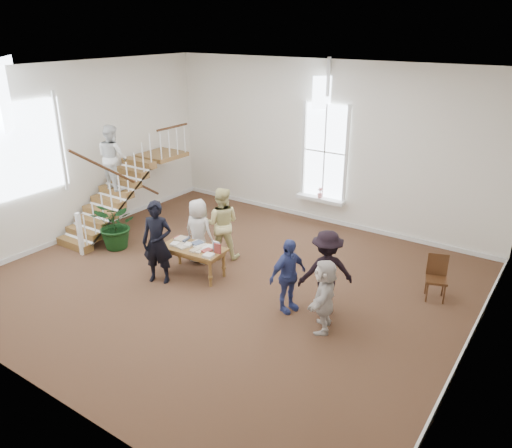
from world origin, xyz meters
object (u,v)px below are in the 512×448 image
Objects in this scene: police_officer at (157,242)px; woman_cluster_c at (324,296)px; woman_cluster_b at (326,271)px; woman_cluster_a at (288,276)px; floor_plant at (117,225)px; side_chair at (437,274)px; elderly_woman at (199,231)px; person_yellow at (222,223)px; library_table at (193,250)px.

police_officer is 3.90m from woman_cluster_c.
woman_cluster_a is at bearing -4.77° from woman_cluster_b.
police_officer is 1.48× the size of floor_plant.
floor_plant is 1.32× the size of side_chair.
police_officer reaches higher than elderly_woman.
elderly_woman is 0.59m from person_yellow.
elderly_woman is (-0.34, 0.59, 0.18)m from library_table.
woman_cluster_b is 5.70m from floor_plant.
floor_plant is at bearing 106.42° from woman_cluster_a.
person_yellow is 1.86× the size of side_chair.
woman_cluster_c is 1.49× the size of side_chair.
floor_plant reaches higher than side_chair.
police_officer is at bearing 82.40° from elderly_woman.
side_chair is at bearing -167.11° from elderly_woman.
library_table is 1.12m from person_yellow.
side_chair is (5.27, 2.72, -0.40)m from police_officer.
woman_cluster_a is 0.92m from woman_cluster_c.
woman_cluster_c is at bearing 163.57° from elderly_woman.
woman_cluster_c is (3.44, -0.31, 0.10)m from library_table.
police_officer is at bearing -17.49° from floor_plant.
police_officer is at bearing -127.67° from library_table.
woman_cluster_b reaches higher than woman_cluster_a.
woman_cluster_b is (3.48, -0.25, 0.06)m from elderly_woman.
woman_cluster_a is (2.98, 0.55, -0.16)m from police_officer.
library_table is 0.98× the size of woman_cluster_a.
person_yellow reaches higher than woman_cluster_c.
elderly_woman is at bearing 14.91° from floor_plant.
woman_cluster_b is 2.43m from side_chair.
floor_plant is (-2.50, -1.09, -0.26)m from person_yellow.
elderly_woman is 3.89m from woman_cluster_c.
police_officer is at bearing -103.68° from woman_cluster_c.
person_yellow is at bearing 87.68° from library_table.
library_table is at bearing 33.16° from police_officer.
side_chair is (7.37, 2.06, -0.10)m from floor_plant.
floor_plant is (-2.54, 0.00, 0.02)m from library_table.
woman_cluster_a is at bearing -156.05° from side_chair.
floor_plant is (-2.10, 0.66, -0.30)m from police_officer.
person_yellow is 1.25× the size of woman_cluster_c.
elderly_woman is 2.29m from floor_plant.
floor_plant is at bearing -4.61° from person_yellow.
woman_cluster_c is at bearing -3.00° from floor_plant.
person_yellow is at bearing 171.73° from side_chair.
elderly_woman reaches higher than woman_cluster_a.
library_table is at bearing 63.85° from person_yellow.
woman_cluster_a is at bearing 163.29° from elderly_woman.
floor_plant reaches higher than library_table.
library_table is at bearing -176.46° from side_chair.
police_officer is (-0.44, -0.66, 0.32)m from library_table.
person_yellow is (-0.04, 1.09, 0.28)m from library_table.
woman_cluster_c is (0.90, -0.20, -0.05)m from woman_cluster_a.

